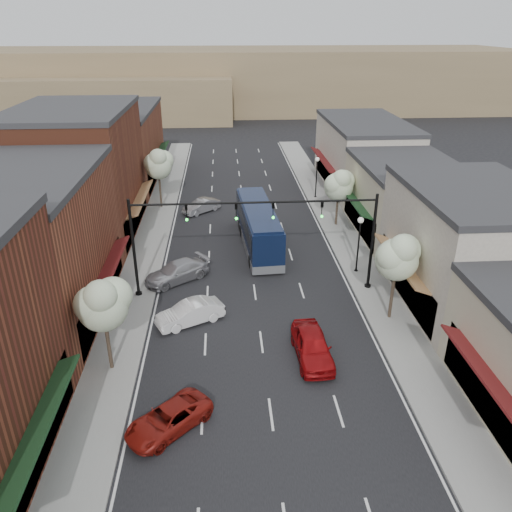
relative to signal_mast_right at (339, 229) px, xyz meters
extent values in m
plane|color=black|center=(-5.62, -8.00, -4.62)|extent=(160.00, 160.00, 0.00)
cube|color=gray|center=(-14.02, 10.50, -4.55)|extent=(2.80, 73.00, 0.15)
cube|color=gray|center=(2.78, 10.50, -4.55)|extent=(2.80, 73.00, 0.15)
cube|color=gray|center=(-12.62, 10.50, -4.55)|extent=(0.25, 73.00, 0.17)
cube|color=gray|center=(1.38, 10.50, -4.55)|extent=(0.25, 73.00, 0.17)
cube|color=black|center=(-15.72, -16.00, -3.02)|extent=(0.60, 11.90, 2.60)
cube|color=#15361A|center=(-14.92, -16.00, -1.52)|extent=(1.07, 9.80, 0.49)
cube|color=brown|center=(-19.92, -2.00, -0.12)|extent=(9.00, 14.00, 9.00)
cube|color=#2D2D30|center=(-19.92, -2.00, 4.58)|extent=(9.20, 14.10, 0.40)
cube|color=black|center=(-15.72, -2.00, -3.02)|extent=(0.60, 11.90, 2.60)
cube|color=#581414|center=(-14.92, -2.00, -1.52)|extent=(1.07, 9.80, 0.49)
cube|color=brown|center=(-19.92, 12.00, 0.63)|extent=(9.00, 14.00, 10.50)
cube|color=#2D2D30|center=(-19.92, 12.00, 6.08)|extent=(9.20, 14.10, 0.40)
cube|color=black|center=(-15.72, 12.00, -3.02)|extent=(0.60, 11.90, 2.60)
cube|color=#966D44|center=(-14.92, 12.00, -1.52)|extent=(1.07, 9.80, 0.49)
cube|color=brown|center=(-19.92, 28.00, -0.62)|extent=(9.00, 18.00, 8.00)
cube|color=#2D2D30|center=(-19.92, 28.00, 3.58)|extent=(9.20, 18.10, 0.40)
cube|color=black|center=(-15.72, 28.00, -3.02)|extent=(0.60, 15.30, 2.60)
cube|color=#15361A|center=(-14.92, 28.00, -1.52)|extent=(1.07, 12.60, 0.49)
cube|color=black|center=(4.48, -14.00, -3.02)|extent=(0.60, 10.20, 2.60)
cube|color=#581414|center=(3.68, -14.00, -1.52)|extent=(1.07, 8.40, 0.49)
cube|color=beige|center=(8.18, -2.00, -0.87)|extent=(8.00, 12.00, 7.50)
cube|color=#2D2D30|center=(8.18, -2.00, 3.08)|extent=(8.20, 12.10, 0.40)
cube|color=black|center=(4.48, -2.00, -3.02)|extent=(0.60, 10.20, 2.60)
cube|color=#966D44|center=(3.68, -2.00, -1.52)|extent=(1.07, 8.40, 0.49)
cube|color=#BEB697|center=(8.18, 10.00, -1.62)|extent=(8.00, 12.00, 6.00)
cube|color=#2D2D30|center=(8.18, 10.00, 1.58)|extent=(8.20, 12.10, 0.40)
cube|color=black|center=(4.48, 10.00, -3.02)|extent=(0.60, 10.20, 2.60)
cube|color=#15361A|center=(3.68, 10.00, -1.52)|extent=(1.07, 8.40, 0.49)
cube|color=beige|center=(8.18, 24.00, -1.12)|extent=(8.00, 16.00, 7.00)
cube|color=#2D2D30|center=(8.18, 24.00, 2.58)|extent=(8.20, 16.10, 0.40)
cube|color=black|center=(4.48, 24.00, -3.02)|extent=(0.60, 13.60, 2.60)
cube|color=#581414|center=(3.68, 24.00, -1.52)|extent=(1.07, 11.20, 0.49)
cube|color=#7A6647|center=(-5.62, 82.00, 1.38)|extent=(120.00, 30.00, 12.00)
cube|color=#7A6647|center=(-30.62, 70.00, -0.62)|extent=(50.00, 20.00, 8.00)
cylinder|color=black|center=(2.38, 0.00, -4.47)|extent=(0.44, 0.44, 0.30)
cylinder|color=black|center=(2.38, 0.00, -1.12)|extent=(0.20, 0.20, 7.00)
cylinder|color=black|center=(-1.62, 0.00, 1.98)|extent=(8.00, 0.14, 0.14)
imported|color=black|center=(-1.22, 0.00, 1.38)|extent=(0.18, 0.46, 1.10)
sphere|color=#19E533|center=(-1.22, -0.12, 0.96)|extent=(0.18, 0.18, 0.18)
imported|color=black|center=(-4.42, 0.00, 1.38)|extent=(0.18, 0.46, 1.10)
sphere|color=#19E533|center=(-4.42, -0.12, 0.96)|extent=(0.18, 0.18, 0.18)
cylinder|color=black|center=(-13.62, 0.00, -4.47)|extent=(0.44, 0.44, 0.30)
cylinder|color=black|center=(-13.62, 0.00, -1.12)|extent=(0.20, 0.20, 7.00)
cylinder|color=black|center=(-9.62, 0.00, 1.98)|extent=(8.00, 0.14, 0.14)
imported|color=black|center=(-10.02, 0.00, 1.38)|extent=(0.18, 0.46, 1.10)
sphere|color=#19E533|center=(-10.02, -0.12, 0.96)|extent=(0.18, 0.18, 0.18)
imported|color=black|center=(-6.82, 0.00, 1.38)|extent=(0.18, 0.46, 1.10)
sphere|color=#19E533|center=(-6.82, -0.12, 0.96)|extent=(0.18, 0.18, 0.18)
cylinder|color=#47382B|center=(2.68, -4.00, -2.77)|extent=(0.20, 0.20, 3.71)
sphere|color=beige|center=(2.68, -4.00, -0.45)|extent=(2.60, 2.60, 2.60)
sphere|color=beige|center=(3.18, -3.70, 0.02)|extent=(2.00, 2.00, 2.00)
sphere|color=beige|center=(2.28, -4.30, -0.10)|extent=(1.90, 1.90, 1.90)
sphere|color=beige|center=(2.78, -4.50, 0.48)|extent=(1.70, 1.70, 1.70)
cylinder|color=#47382B|center=(2.68, 12.00, -2.96)|extent=(0.20, 0.20, 3.33)
sphere|color=beige|center=(2.68, 12.00, -0.88)|extent=(2.60, 2.60, 2.60)
sphere|color=beige|center=(3.18, 12.30, -0.46)|extent=(2.00, 2.00, 2.00)
sphere|color=beige|center=(2.28, 11.70, -0.57)|extent=(1.90, 1.90, 1.90)
sphere|color=beige|center=(2.78, 11.50, -0.05)|extent=(1.70, 1.70, 1.70)
cylinder|color=#47382B|center=(-13.92, -8.00, -2.86)|extent=(0.20, 0.20, 3.52)
sphere|color=beige|center=(-13.92, -8.00, -0.66)|extent=(2.60, 2.60, 2.60)
sphere|color=beige|center=(-13.42, -7.70, -0.22)|extent=(2.00, 2.00, 2.00)
sphere|color=beige|center=(-14.32, -8.30, -0.33)|extent=(1.90, 1.90, 1.90)
sphere|color=beige|center=(-13.82, -8.50, 0.22)|extent=(1.70, 1.70, 1.70)
cylinder|color=#47382B|center=(-13.92, 18.00, -2.70)|extent=(0.20, 0.20, 3.84)
sphere|color=beige|center=(-13.92, 18.00, -0.30)|extent=(2.60, 2.60, 2.60)
sphere|color=beige|center=(-13.42, 18.30, 0.18)|extent=(2.00, 2.00, 2.00)
sphere|color=beige|center=(-14.32, 17.70, 0.06)|extent=(1.90, 1.90, 1.90)
sphere|color=beige|center=(-13.82, 17.50, 0.66)|extent=(1.70, 1.70, 1.70)
cylinder|color=black|center=(2.18, 2.50, -4.52)|extent=(0.28, 0.28, 0.20)
cylinder|color=black|center=(2.18, 2.50, -2.62)|extent=(0.12, 0.12, 4.00)
sphere|color=white|center=(2.18, 2.50, -0.40)|extent=(0.44, 0.44, 0.44)
cylinder|color=black|center=(2.18, 20.00, -4.52)|extent=(0.28, 0.28, 0.20)
cylinder|color=black|center=(2.18, 20.00, -2.62)|extent=(0.12, 0.12, 4.00)
sphere|color=white|center=(2.18, 20.00, -0.40)|extent=(0.44, 0.44, 0.44)
cube|color=#0C1732|center=(-4.82, 7.90, -2.75)|extent=(3.22, 11.41, 2.84)
cube|color=#595B60|center=(-4.82, 7.90, -4.11)|extent=(3.24, 11.43, 0.66)
cube|color=black|center=(-4.82, 7.90, -2.37)|extent=(3.22, 10.52, 1.03)
cube|color=#0C1732|center=(-4.82, 7.90, -1.29)|extent=(2.99, 10.95, 0.23)
cube|color=black|center=(-4.43, 2.33, -2.18)|extent=(1.95, 0.22, 1.13)
cylinder|color=black|center=(-5.65, 3.89, -4.13)|extent=(0.37, 1.00, 0.98)
cylinder|color=black|center=(-3.44, 4.04, -4.13)|extent=(0.37, 1.00, 0.98)
cylinder|color=black|center=(-6.17, 11.38, -4.13)|extent=(0.37, 1.00, 0.98)
cylinder|color=black|center=(-3.96, 11.54, -4.13)|extent=(0.37, 1.00, 0.98)
cylinder|color=black|center=(-6.08, 10.07, -4.13)|extent=(0.37, 1.00, 0.98)
cylinder|color=black|center=(-3.87, 10.22, -4.13)|extent=(0.37, 1.00, 0.98)
imported|color=maroon|center=(-2.92, -7.70, -3.82)|extent=(2.07, 4.77, 1.60)
imported|color=maroon|center=(-10.42, -12.61, -4.04)|extent=(4.41, 4.31, 1.17)
imported|color=white|center=(-9.90, -3.61, -3.92)|extent=(4.47, 3.23, 1.40)
imported|color=#A09FA4|center=(-11.15, 2.11, -3.91)|extent=(5.14, 4.47, 1.42)
imported|color=#96969B|center=(-9.82, 16.46, -3.97)|extent=(3.89, 3.60, 1.30)
camera|label=1|loc=(-7.58, -30.38, 12.53)|focal=35.00mm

